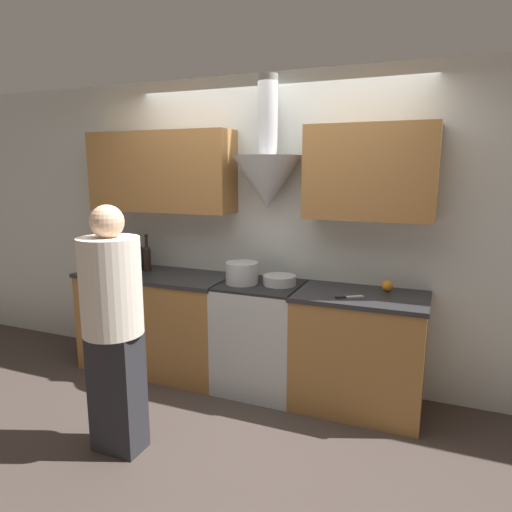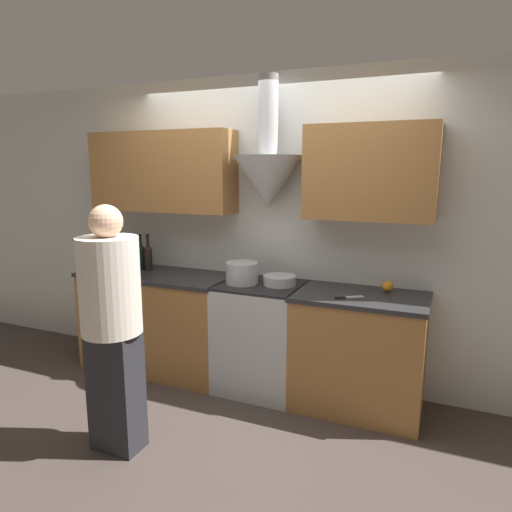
% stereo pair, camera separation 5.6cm
% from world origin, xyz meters
% --- Properties ---
extents(ground_plane, '(12.00, 12.00, 0.00)m').
position_xyz_m(ground_plane, '(0.00, 0.00, 0.00)').
color(ground_plane, '#423833').
extents(wall_back, '(8.40, 0.57, 2.60)m').
position_xyz_m(wall_back, '(-0.07, 0.61, 1.47)').
color(wall_back, silver).
rests_on(wall_back, ground_plane).
extents(counter_left, '(1.40, 0.62, 0.91)m').
position_xyz_m(counter_left, '(-1.02, 0.35, 0.45)').
color(counter_left, '#9E6B38').
rests_on(counter_left, ground_plane).
extents(counter_right, '(0.98, 0.62, 0.91)m').
position_xyz_m(counter_right, '(0.81, 0.35, 0.45)').
color(counter_right, '#9E6B38').
rests_on(counter_right, ground_plane).
extents(stove_range, '(0.67, 0.60, 0.91)m').
position_xyz_m(stove_range, '(0.00, 0.35, 0.46)').
color(stove_range, '#B7BABC').
rests_on(stove_range, ground_plane).
extents(wine_bottle_0, '(0.07, 0.07, 0.35)m').
position_xyz_m(wine_bottle_0, '(-1.63, 0.41, 1.05)').
color(wine_bottle_0, black).
rests_on(wine_bottle_0, counter_left).
extents(wine_bottle_1, '(0.08, 0.08, 0.34)m').
position_xyz_m(wine_bottle_1, '(-1.54, 0.40, 1.05)').
color(wine_bottle_1, black).
rests_on(wine_bottle_1, counter_left).
extents(wine_bottle_2, '(0.08, 0.08, 0.35)m').
position_xyz_m(wine_bottle_2, '(-1.45, 0.40, 1.05)').
color(wine_bottle_2, black).
rests_on(wine_bottle_2, counter_left).
extents(wine_bottle_3, '(0.07, 0.07, 0.33)m').
position_xyz_m(wine_bottle_3, '(-1.35, 0.41, 1.04)').
color(wine_bottle_3, black).
rests_on(wine_bottle_3, counter_left).
extents(wine_bottle_4, '(0.08, 0.08, 0.33)m').
position_xyz_m(wine_bottle_4, '(-1.24, 0.42, 1.03)').
color(wine_bottle_4, black).
rests_on(wine_bottle_4, counter_left).
extents(wine_bottle_5, '(0.07, 0.07, 0.34)m').
position_xyz_m(wine_bottle_5, '(-1.15, 0.41, 1.04)').
color(wine_bottle_5, black).
rests_on(wine_bottle_5, counter_left).
extents(stock_pot, '(0.27, 0.27, 0.18)m').
position_xyz_m(stock_pot, '(-0.15, 0.31, 0.99)').
color(stock_pot, '#B7BABC').
rests_on(stock_pot, stove_range).
extents(mixing_bowl, '(0.27, 0.27, 0.08)m').
position_xyz_m(mixing_bowl, '(0.15, 0.38, 0.94)').
color(mixing_bowl, '#B7BABC').
rests_on(mixing_bowl, stove_range).
extents(orange_fruit, '(0.08, 0.08, 0.08)m').
position_xyz_m(orange_fruit, '(0.98, 0.51, 0.95)').
color(orange_fruit, orange).
rests_on(orange_fruit, counter_right).
extents(chefs_knife, '(0.20, 0.15, 0.01)m').
position_xyz_m(chefs_knife, '(0.75, 0.23, 0.91)').
color(chefs_knife, silver).
rests_on(chefs_knife, counter_right).
extents(person_foreground_left, '(0.38, 0.38, 1.62)m').
position_xyz_m(person_foreground_left, '(-0.54, -0.81, 0.88)').
color(person_foreground_left, '#28282D').
rests_on(person_foreground_left, ground_plane).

